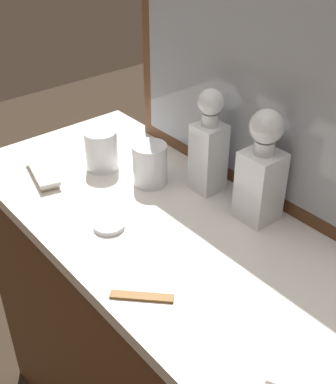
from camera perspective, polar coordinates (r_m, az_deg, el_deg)
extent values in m
cube|color=brown|center=(1.50, 0.00, -17.87)|extent=(1.13, 0.51, 0.88)
cube|color=silver|center=(1.18, 0.00, -3.91)|extent=(1.16, 0.53, 0.03)
cube|color=brown|center=(1.17, 9.78, 15.20)|extent=(0.79, 0.03, 0.69)
cube|color=gray|center=(1.16, 9.26, 15.08)|extent=(0.71, 0.01, 0.61)
cube|color=white|center=(1.15, 10.29, 0.66)|extent=(0.08, 0.08, 0.17)
cube|color=brown|center=(1.17, 10.17, -0.37)|extent=(0.07, 0.07, 0.12)
cylinder|color=white|center=(1.10, 10.80, 5.00)|extent=(0.05, 0.05, 0.03)
sphere|color=white|center=(1.08, 11.07, 7.27)|extent=(0.07, 0.07, 0.07)
cube|color=white|center=(1.24, 4.54, 3.87)|extent=(0.07, 0.07, 0.18)
cube|color=brown|center=(1.26, 4.48, 2.72)|extent=(0.06, 0.06, 0.12)
cylinder|color=white|center=(1.19, 4.76, 8.17)|extent=(0.04, 0.04, 0.03)
sphere|color=white|center=(1.18, 4.86, 10.09)|extent=(0.06, 0.06, 0.06)
cylinder|color=white|center=(1.36, -7.52, 4.73)|extent=(0.09, 0.09, 0.11)
cylinder|color=silver|center=(1.38, -7.37, 2.97)|extent=(0.08, 0.08, 0.01)
cylinder|color=white|center=(1.28, -2.05, 3.14)|extent=(0.09, 0.09, 0.11)
cylinder|color=silver|center=(1.30, -2.01, 1.31)|extent=(0.08, 0.08, 0.01)
cube|color=#B7A88C|center=(1.37, -13.89, 1.92)|extent=(0.16, 0.08, 0.01)
cube|color=beige|center=(1.36, -13.96, 2.35)|extent=(0.17, 0.09, 0.01)
cylinder|color=silver|center=(1.15, -6.68, -3.76)|extent=(0.07, 0.07, 0.01)
cube|color=brown|center=(0.98, -2.98, -11.68)|extent=(0.10, 0.10, 0.01)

